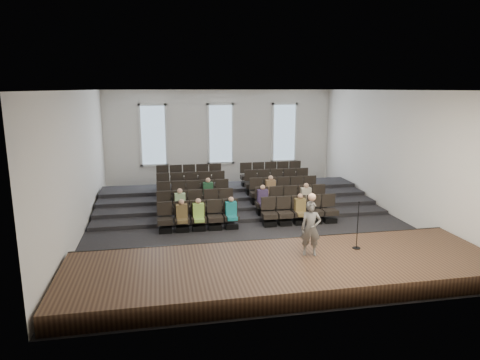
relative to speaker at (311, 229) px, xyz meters
The scene contains 14 objects.
ground 5.00m from the speaker, 99.53° to the left, with size 14.00×14.00×0.00m, color black.
ceiling 6.12m from the speaker, 99.53° to the left, with size 12.00×14.00×0.02m, color white.
wall_back 11.88m from the speaker, 93.89° to the left, with size 12.00×0.04×5.00m, color silver.
wall_front 2.69m from the speaker, 109.62° to the right, with size 12.00×0.04×5.00m, color silver.
wall_left 8.42m from the speaker, 145.02° to the left, with size 0.04×14.00×5.00m, color silver.
wall_right 7.18m from the speaker, 42.44° to the left, with size 0.04×14.00×5.00m, color silver.
stage 1.33m from the speaker, 157.78° to the right, with size 11.80×3.60×0.50m, color #4D3321.
stage_lip 1.94m from the speaker, 119.05° to the left, with size 11.80×0.06×0.52m, color black.
risers 8.06m from the speaker, 95.76° to the left, with size 11.80×4.80×0.60m.
seating_rows 6.39m from the speaker, 97.23° to the left, with size 6.80×4.70×1.67m.
windows 11.84m from the speaker, 93.91° to the left, with size 8.44×0.10×3.24m.
audience 5.13m from the speaker, 102.23° to the left, with size 5.45×2.64×1.10m.
speaker is the anchor object (origin of this frame).
mic_stand 1.55m from the speaker, ahead, with size 0.24×0.24×1.42m.
Camera 1 is at (-3.24, -15.47, 5.06)m, focal length 32.00 mm.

